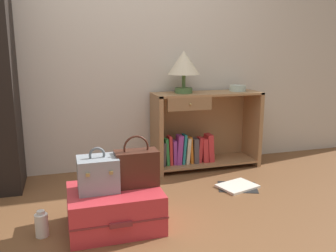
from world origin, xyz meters
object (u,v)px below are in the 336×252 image
object	(u,v)px
open_book_on_floor	(237,186)
suitcase_large	(115,208)
bookshelf	(202,132)
bowl	(238,88)
table_lamp	(184,64)
bottle	(42,224)
train_case	(98,174)
handbag	(137,167)

from	to	relation	value
open_book_on_floor	suitcase_large	bearing A→B (deg)	-161.03
bookshelf	bowl	world-z (taller)	bowl
table_lamp	suitcase_large	bearing A→B (deg)	-129.65
table_lamp	bottle	world-z (taller)	table_lamp
table_lamp	bottle	distance (m)	1.90
suitcase_large	bottle	distance (m)	0.47
table_lamp	train_case	distance (m)	1.52
table_lamp	open_book_on_floor	size ratio (longest dim) A/B	0.99
bookshelf	table_lamp	bearing A→B (deg)	-179.35
bookshelf	table_lamp	distance (m)	0.70
bookshelf	suitcase_large	size ratio (longest dim) A/B	1.75
bowl	train_case	world-z (taller)	bowl
bottle	open_book_on_floor	xyz separation A→B (m)	(1.59, 0.38, -0.07)
bowl	open_book_on_floor	size ratio (longest dim) A/B	0.41
handbag	bookshelf	bearing A→B (deg)	48.43
bowl	bottle	bearing A→B (deg)	-152.01
bowl	open_book_on_floor	world-z (taller)	bowl
table_lamp	handbag	distance (m)	1.36
bowl	handbag	distance (m)	1.65
bowl	suitcase_large	size ratio (longest dim) A/B	0.27
bookshelf	train_case	size ratio (longest dim) A/B	3.65
bowl	bottle	size ratio (longest dim) A/B	0.96
train_case	open_book_on_floor	world-z (taller)	train_case
table_lamp	train_case	world-z (taller)	table_lamp
bottle	open_book_on_floor	world-z (taller)	bottle
handbag	table_lamp	bearing A→B (deg)	55.47
bookshelf	open_book_on_floor	bearing A→B (deg)	-81.81
bookshelf	table_lamp	xyz separation A→B (m)	(-0.20, -0.00, 0.67)
bookshelf	bowl	xyz separation A→B (m)	(0.38, -0.00, 0.43)
table_lamp	handbag	size ratio (longest dim) A/B	1.15
bowl	bookshelf	bearing A→B (deg)	179.61
suitcase_large	open_book_on_floor	bearing A→B (deg)	18.97
handbag	train_case	bearing A→B (deg)	-177.50
table_lamp	open_book_on_floor	xyz separation A→B (m)	(0.29, -0.62, -1.03)
bookshelf	bottle	world-z (taller)	bookshelf
open_book_on_floor	bowl	bearing A→B (deg)	64.75
suitcase_large	bottle	size ratio (longest dim) A/B	3.53
bowl	bottle	world-z (taller)	bowl
suitcase_large	open_book_on_floor	distance (m)	1.19
train_case	bottle	world-z (taller)	train_case
open_book_on_floor	handbag	bearing A→B (deg)	-159.43
bowl	suitcase_large	bearing A→B (deg)	-144.57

